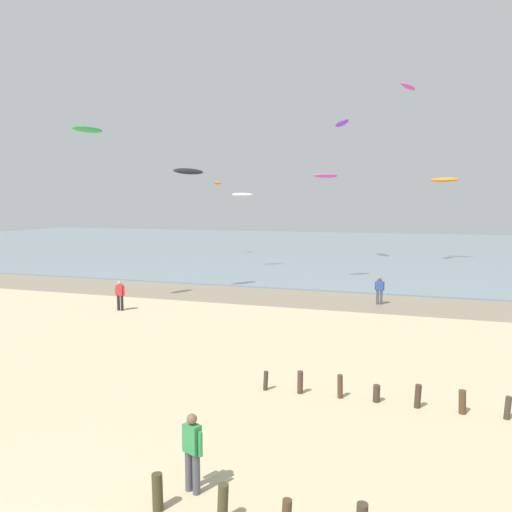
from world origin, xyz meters
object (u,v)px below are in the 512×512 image
Objects in this scene: person_far_down_beach at (192,450)px; kite_aloft_5 at (342,123)px; kite_aloft_9 at (243,195)px; kite_aloft_10 at (408,86)px; kite_aloft_6 at (325,176)px; person_by_waterline at (379,289)px; kite_aloft_8 at (217,183)px; person_right_flank at (120,295)px; kite_aloft_12 at (88,129)px; kite_aloft_11 at (444,180)px; kite_aloft_2 at (188,171)px.

kite_aloft_5 is (-3.21, 42.11, 13.26)m from person_far_down_beach.
kite_aloft_10 is (14.12, 5.71, 9.92)m from kite_aloft_9.
person_far_down_beach is 29.78m from kite_aloft_6.
person_by_waterline is 31.13m from kite_aloft_8.
person_by_waterline is at bearing 24.50° from person_right_flank.
kite_aloft_12 is (-16.21, -5.63, 9.39)m from person_by_waterline.
kite_aloft_11 is at bearing -127.31° from kite_aloft_8.
kite_aloft_6 reaches higher than person_far_down_beach.
kite_aloft_6 is (-2.42, 28.77, 7.27)m from person_far_down_beach.
kite_aloft_8 reaches higher than person_far_down_beach.
kite_aloft_5 is 1.67× the size of kite_aloft_9.
kite_aloft_6 is at bearing 122.08° from person_by_waterline.
kite_aloft_2 reaches higher than person_by_waterline.
kite_aloft_8 is 0.97× the size of kite_aloft_12.
kite_aloft_9 is at bearing 88.18° from person_right_flank.
person_by_waterline is at bearing -46.97° from kite_aloft_12.
kite_aloft_10 is at bearing 47.47° from kite_aloft_5.
kite_aloft_11 is (6.90, 46.28, 7.64)m from person_far_down_beach.
kite_aloft_5 reaches higher than person_right_flank.
person_by_waterline is at bearing -7.13° from kite_aloft_5.
kite_aloft_6 is 1.02× the size of kite_aloft_9.
kite_aloft_10 reaches higher than kite_aloft_8.
kite_aloft_12 is at bearing 180.00° from kite_aloft_2.
kite_aloft_5 is at bearing 14.97° from kite_aloft_2.
kite_aloft_5 is at bearing 10.92° from kite_aloft_9.
kite_aloft_5 reaches higher than person_by_waterline.
person_far_down_beach is 0.60× the size of kite_aloft_10.
person_by_waterline is at bearing -89.04° from kite_aloft_11.
person_by_waterline and person_far_down_beach have the same top height.
person_far_down_beach is 0.93× the size of kite_aloft_8.
kite_aloft_5 reaches higher than kite_aloft_2.
kite_aloft_10 reaches higher than person_by_waterline.
kite_aloft_8 is 0.90× the size of kite_aloft_9.
kite_aloft_9 is at bearing 107.90° from person_far_down_beach.
kite_aloft_2 is at bearing 155.20° from kite_aloft_8.
kite_aloft_12 reaches higher than kite_aloft_8.
kite_aloft_9 is at bearing 14.87° from kite_aloft_12.
kite_aloft_12 is (-13.91, 15.61, 9.39)m from person_far_down_beach.
kite_aloft_11 is (3.77, 6.56, -8.25)m from kite_aloft_10.
person_far_down_beach is 0.84× the size of kite_aloft_9.
kite_aloft_6 reaches higher than kite_aloft_9.
person_right_flank is at bearing 15.82° from kite_aloft_6.
person_far_down_beach is 47.95m from kite_aloft_8.
person_right_flank is 0.75× the size of kite_aloft_2.
person_by_waterline is 0.82× the size of kite_aloft_6.
kite_aloft_8 reaches higher than kite_aloft_6.
kite_aloft_9 is (-8.57, 5.24, -1.30)m from kite_aloft_6.
kite_aloft_9 reaches higher than person_far_down_beach.
kite_aloft_11 is at bearing -9.42° from kite_aloft_10.
kite_aloft_12 reaches higher than person_by_waterline.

